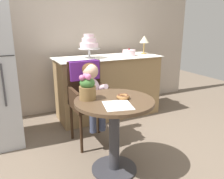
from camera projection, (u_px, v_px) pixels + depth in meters
ground_plane at (114, 169)px, 2.27m from camera, size 8.00×8.00×0.00m
back_wall at (59, 25)px, 3.49m from camera, size 4.80×0.10×2.70m
cafe_table at (114, 122)px, 2.13m from camera, size 0.72×0.72×0.72m
wicker_chair at (87, 89)px, 2.70m from camera, size 0.42×0.45×0.95m
seated_child at (92, 89)px, 2.56m from camera, size 0.27×0.32×0.73m
paper_napkin at (118, 105)px, 1.93m from camera, size 0.28×0.30×0.00m
donut_front at (123, 96)px, 2.10m from camera, size 0.12×0.12×0.04m
flower_vase at (87, 87)px, 2.06m from camera, size 0.15×0.15×0.24m
display_counter at (108, 86)px, 3.50m from camera, size 1.56×0.62×0.90m
tiered_cake_stand at (89, 44)px, 3.20m from camera, size 0.30×0.30×0.33m
round_layer_cake at (129, 53)px, 3.48m from camera, size 0.19×0.19×0.11m
table_lamp at (144, 40)px, 3.63m from camera, size 0.15×0.15×0.28m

